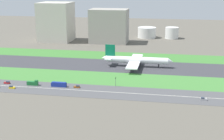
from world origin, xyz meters
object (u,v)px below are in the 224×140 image
(fuel_tank_centre, at_px, (172,33))
(car_4, at_px, (12,87))
(car_3, at_px, (203,99))
(bus_0, at_px, (59,84))
(car_2, at_px, (7,83))
(terminal_building, at_px, (56,22))
(hangar_building, at_px, (109,26))
(airliner, at_px, (135,60))
(fuel_tank_west, at_px, (147,33))
(car_5, at_px, (77,87))
(traffic_light, at_px, (116,81))
(truck_0, at_px, (33,83))

(fuel_tank_centre, bearing_deg, car_4, -115.87)
(car_3, relative_size, fuel_tank_centre, 0.25)
(bus_0, bearing_deg, car_3, -5.55)
(car_2, height_order, terminal_building, terminal_building)
(car_3, relative_size, car_2, 1.00)
(car_4, relative_size, hangar_building, 0.09)
(hangar_building, bearing_deg, airliner, -68.04)
(car_2, height_order, fuel_tank_west, fuel_tank_west)
(terminal_building, bearing_deg, fuel_tank_west, 21.36)
(fuel_tank_west, bearing_deg, bus_0, -102.00)
(car_4, height_order, terminal_building, terminal_building)
(car_4, bearing_deg, airliner, -136.41)
(airliner, bearing_deg, terminal_building, 135.55)
(car_3, distance_m, fuel_tank_west, 243.29)
(fuel_tank_centre, bearing_deg, car_5, -106.79)
(car_2, xyz_separation_m, hangar_building, (44.90, 182.00, 20.28))
(bus_0, distance_m, hangar_building, 183.06)
(car_3, bearing_deg, car_5, -6.41)
(airliner, bearing_deg, car_2, -143.19)
(car_5, bearing_deg, bus_0, -180.00)
(car_2, bearing_deg, car_5, 0.00)
(airliner, distance_m, bus_0, 84.15)
(bus_0, relative_size, terminal_building, 0.23)
(airliner, distance_m, traffic_light, 60.58)
(bus_0, bearing_deg, car_5, 0.00)
(truck_0, distance_m, fuel_tank_centre, 249.31)
(car_5, height_order, hangar_building, hangar_building)
(car_5, xyz_separation_m, car_3, (88.97, -10.00, 0.00))
(car_4, bearing_deg, fuel_tank_west, -108.82)
(truck_0, bearing_deg, car_4, -140.23)
(bus_0, xyz_separation_m, fuel_tank_centre, (82.37, 227.00, 5.90))
(car_2, bearing_deg, bus_0, -0.00)
(car_4, xyz_separation_m, bus_0, (32.55, 10.00, 0.90))
(fuel_tank_west, bearing_deg, car_2, -111.57)
(car_4, relative_size, terminal_building, 0.09)
(car_2, xyz_separation_m, bus_0, (41.51, -0.00, 0.90))
(airliner, xyz_separation_m, truck_0, (-69.91, -68.00, -4.56))
(car_3, bearing_deg, traffic_light, -16.29)
(traffic_light, bearing_deg, airliner, 82.33)
(truck_0, relative_size, bus_0, 0.72)
(car_4, bearing_deg, truck_0, -140.23)
(car_3, xyz_separation_m, traffic_light, (-61.56, 17.99, 3.37))
(bus_0, bearing_deg, traffic_light, 10.96)
(car_4, distance_m, fuel_tank_west, 250.47)
(airliner, bearing_deg, car_5, -117.56)
(truck_0, height_order, car_4, truck_0)
(car_2, bearing_deg, car_4, -48.16)
(car_4, distance_m, fuel_tank_centre, 263.48)
(truck_0, relative_size, fuel_tank_centre, 0.47)
(truck_0, bearing_deg, terminal_building, 104.27)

